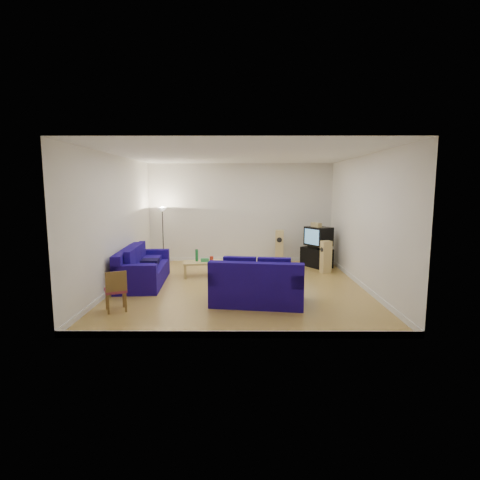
{
  "coord_description": "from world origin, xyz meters",
  "views": [
    {
      "loc": [
        0.03,
        -9.04,
        2.43
      ],
      "look_at": [
        0.0,
        0.4,
        1.1
      ],
      "focal_mm": 28.0,
      "sensor_mm": 36.0,
      "label": 1
    }
  ],
  "objects_px": {
    "sofa_loveseat": "(257,287)",
    "tv_stand": "(316,257)",
    "coffee_table": "(204,263)",
    "television": "(318,236)",
    "sofa_three_seat": "(141,270)"
  },
  "relations": [
    {
      "from": "sofa_three_seat",
      "to": "tv_stand",
      "type": "relative_size",
      "value": 2.54
    },
    {
      "from": "coffee_table",
      "to": "television",
      "type": "xyz_separation_m",
      "value": [
        3.38,
        1.22,
        0.6
      ]
    },
    {
      "from": "sofa_three_seat",
      "to": "coffee_table",
      "type": "xyz_separation_m",
      "value": [
        1.52,
        0.79,
        0.02
      ]
    },
    {
      "from": "sofa_loveseat",
      "to": "coffee_table",
      "type": "xyz_separation_m",
      "value": [
        -1.36,
        2.48,
        -0.0
      ]
    },
    {
      "from": "tv_stand",
      "to": "television",
      "type": "height_order",
      "value": "television"
    },
    {
      "from": "sofa_loveseat",
      "to": "coffee_table",
      "type": "bearing_deg",
      "value": 126.67
    },
    {
      "from": "sofa_three_seat",
      "to": "sofa_loveseat",
      "type": "xyz_separation_m",
      "value": [
        2.88,
        -1.69,
        0.03
      ]
    },
    {
      "from": "sofa_three_seat",
      "to": "coffee_table",
      "type": "height_order",
      "value": "sofa_three_seat"
    },
    {
      "from": "television",
      "to": "tv_stand",
      "type": "bearing_deg",
      "value": 169.85
    },
    {
      "from": "sofa_loveseat",
      "to": "tv_stand",
      "type": "xyz_separation_m",
      "value": [
        1.99,
        3.76,
        -0.07
      ]
    },
    {
      "from": "tv_stand",
      "to": "television",
      "type": "distance_m",
      "value": 0.67
    },
    {
      "from": "sofa_three_seat",
      "to": "sofa_loveseat",
      "type": "height_order",
      "value": "sofa_loveseat"
    },
    {
      "from": "sofa_loveseat",
      "to": "television",
      "type": "xyz_separation_m",
      "value": [
        2.02,
        3.69,
        0.59
      ]
    },
    {
      "from": "television",
      "to": "coffee_table",
      "type": "bearing_deg",
      "value": -102.87
    },
    {
      "from": "coffee_table",
      "to": "television",
      "type": "distance_m",
      "value": 3.64
    }
  ]
}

